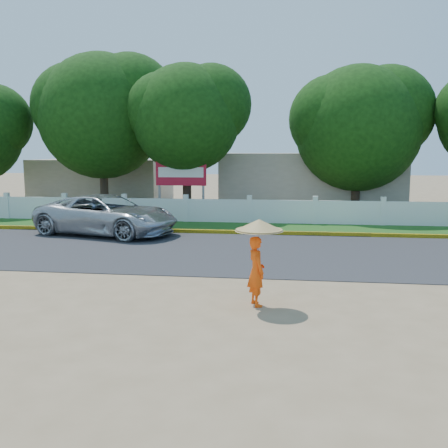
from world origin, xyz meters
TOP-DOWN VIEW (x-y plane):
  - ground at (0.00, 0.00)m, footprint 120.00×120.00m
  - road at (0.00, 4.50)m, footprint 60.00×7.00m
  - grass_verge at (0.00, 9.75)m, footprint 60.00×3.50m
  - curb at (0.00, 8.05)m, footprint 40.00×0.18m
  - fence at (0.00, 11.20)m, footprint 40.00×0.10m
  - building_near at (3.00, 18.00)m, footprint 10.00×6.00m
  - building_far at (-10.00, 19.00)m, footprint 8.00×5.00m
  - vehicle at (-5.41, 7.27)m, footprint 6.27×4.09m
  - monk_with_parasol at (1.14, -1.22)m, footprint 1.04×1.04m
  - billboard at (-3.46, 12.30)m, footprint 2.50×0.13m
  - tree_row at (4.01, 14.25)m, footprint 41.95×7.66m

SIDE VIEW (x-z plane):
  - ground at x=0.00m, z-range 0.00..0.00m
  - road at x=0.00m, z-range 0.00..0.02m
  - grass_verge at x=0.00m, z-range 0.00..0.03m
  - curb at x=0.00m, z-range 0.00..0.16m
  - fence at x=0.00m, z-range 0.00..1.10m
  - vehicle at x=-5.41m, z-range 0.00..1.60m
  - monk_with_parasol at x=1.14m, z-range 0.29..2.18m
  - building_far at x=-10.00m, z-range 0.00..2.80m
  - building_near at x=3.00m, z-range 0.00..3.20m
  - billboard at x=-3.46m, z-range 0.67..3.62m
  - tree_row at x=4.01m, z-range 0.63..9.11m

